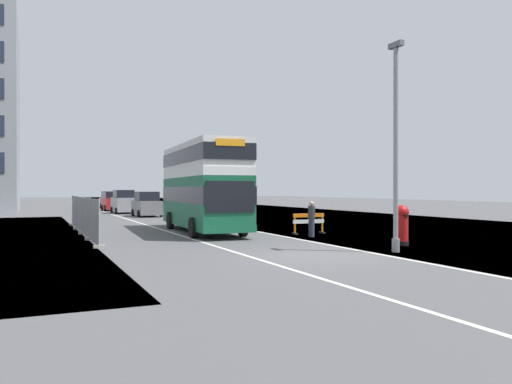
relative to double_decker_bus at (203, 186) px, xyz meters
The scene contains 11 objects.
ground 11.18m from the double_decker_bus, 84.13° to the right, with size 140.00×280.00×0.10m.
double_decker_bus is the anchor object (origin of this frame).
lamppost_foreground 11.98m from the double_decker_bus, 71.36° to the right, with size 0.29×0.70×7.79m.
red_pillar_postbox 11.20m from the double_decker_bus, 60.01° to the right, with size 0.59×0.59×1.68m.
roadworks_barrier 6.06m from the double_decker_bus, 35.57° to the right, with size 1.82×0.45×1.07m.
construction_site_fence 6.43m from the double_decker_bus, 167.77° to the left, with size 0.44×13.80×1.97m.
car_oncoming_near 17.20m from the double_decker_bus, 88.10° to the left, with size 2.06×4.28×2.13m.
car_receding_mid 23.90m from the double_decker_bus, 90.63° to the left, with size 2.02×4.44×2.26m.
car_receding_far 30.72m from the double_decker_bus, 90.61° to the left, with size 2.05×4.00×2.04m.
car_far_side 37.83m from the double_decker_bus, 89.49° to the left, with size 2.01×4.08×2.07m.
pedestrian_at_kerb 6.50m from the double_decker_bus, 50.58° to the right, with size 0.34×0.34×1.74m.
Camera 1 is at (-9.14, -15.32, 2.34)m, focal length 35.50 mm.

